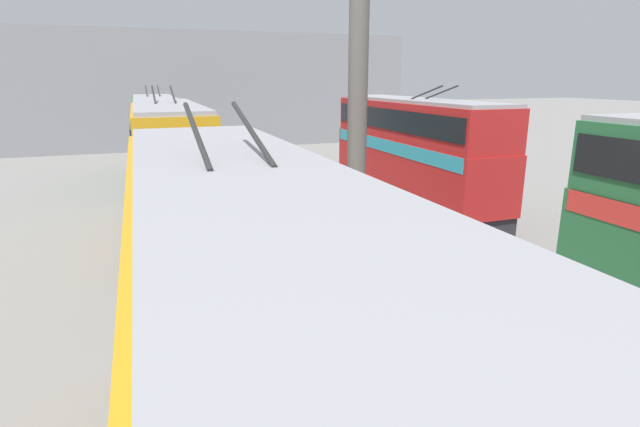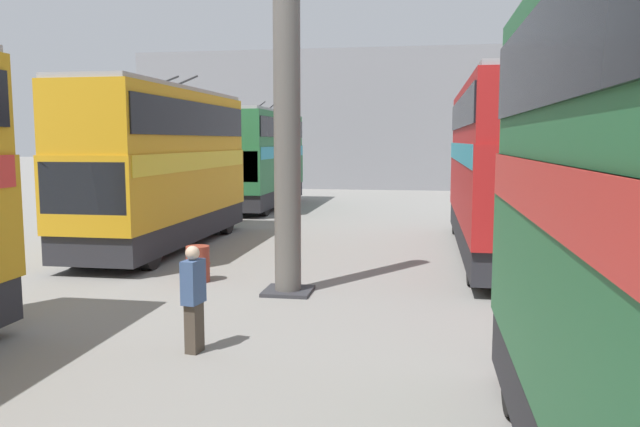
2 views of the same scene
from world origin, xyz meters
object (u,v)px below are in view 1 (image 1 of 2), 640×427
at_px(bus_right_mid, 171,164).
at_px(bus_right_far, 157,133).
at_px(bus_right_near, 254,357).
at_px(person_aisle_midway, 400,293).
at_px(oil_drum, 277,255).
at_px(bus_left_far, 413,149).

height_order(bus_right_mid, bus_right_far, bus_right_mid).
bearing_deg(bus_right_near, bus_right_far, 0.00).
bearing_deg(bus_right_far, person_aisle_midway, -167.85).
height_order(bus_right_far, person_aisle_midway, bus_right_far).
xyz_separation_m(bus_right_mid, oil_drum, (-4.50, -2.83, -2.44)).
xyz_separation_m(bus_left_far, person_aisle_midway, (-9.72, 5.89, -1.99)).
distance_m(bus_left_far, bus_right_mid, 10.50).
bearing_deg(bus_left_far, person_aisle_midway, 148.79).
bearing_deg(bus_left_far, bus_right_near, 144.08).
distance_m(bus_right_near, person_aisle_midway, 6.91).
bearing_deg(bus_right_near, bus_right_mid, 0.00).
xyz_separation_m(bus_right_near, bus_right_far, (26.19, 0.00, -0.06)).
bearing_deg(person_aisle_midway, bus_right_mid, 125.30).
distance_m(bus_right_near, oil_drum, 10.36).
relative_size(bus_right_mid, oil_drum, 10.85).
relative_size(bus_right_near, bus_right_mid, 1.12).
bearing_deg(bus_right_mid, bus_right_near, -180.00).
xyz_separation_m(bus_left_far, oil_drum, (-4.83, 7.66, -2.48)).
height_order(bus_right_near, person_aisle_midway, bus_right_near).
relative_size(bus_left_far, oil_drum, 12.95).
distance_m(bus_right_mid, oil_drum, 5.85).
distance_m(bus_right_far, person_aisle_midway, 21.98).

